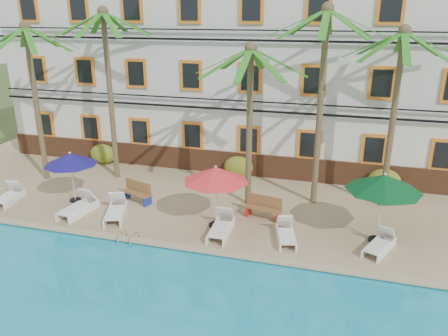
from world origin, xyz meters
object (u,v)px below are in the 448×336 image
(umbrella_red, at_px, (216,175))
(lounger_e, at_px, (286,233))
(lounger_b, at_px, (79,207))
(bench_right, at_px, (264,207))
(palm_a, at_px, (33,80))
(palm_e, at_px, (396,94))
(palm_b, at_px, (108,72))
(pool_ladder, at_px, (129,241))
(palm_c, at_px, (250,102))
(lounger_d, at_px, (221,226))
(lounger_f, at_px, (380,244))
(umbrella_blue, at_px, (70,159))
(palm_d, at_px, (322,81))
(lounger_a, at_px, (9,196))
(lounger_c, at_px, (116,210))
(bench_left, at_px, (138,192))
(umbrella_green, at_px, (384,183))

(umbrella_red, height_order, lounger_e, umbrella_red)
(lounger_b, xyz_separation_m, bench_right, (7.56, 1.71, 0.17))
(palm_a, distance_m, bench_right, 12.39)
(palm_e, height_order, lounger_b, palm_e)
(palm_b, bearing_deg, pool_ladder, -57.91)
(palm_b, relative_size, lounger_e, 4.52)
(palm_a, xyz_separation_m, palm_c, (10.52, -0.24, -0.41))
(lounger_d, distance_m, bench_right, 2.22)
(umbrella_red, bearing_deg, lounger_f, -2.21)
(palm_c, distance_m, umbrella_blue, 8.15)
(palm_b, relative_size, lounger_f, 4.57)
(pool_ladder, bearing_deg, palm_d, 41.21)
(lounger_a, bearing_deg, lounger_c, -1.22)
(palm_a, distance_m, palm_c, 10.53)
(palm_e, bearing_deg, lounger_d, -143.87)
(palm_c, relative_size, umbrella_blue, 3.00)
(lounger_f, relative_size, pool_ladder, 2.43)
(palm_a, xyz_separation_m, umbrella_red, (9.79, -2.67, -2.77))
(palm_a, xyz_separation_m, lounger_a, (0.23, -2.91, -4.67))
(palm_c, distance_m, lounger_f, 7.38)
(lounger_e, xyz_separation_m, lounger_f, (3.31, 0.13, -0.00))
(lounger_c, height_order, bench_left, lounger_c)
(lounger_f, bearing_deg, umbrella_blue, 176.19)
(umbrella_green, relative_size, bench_right, 1.73)
(palm_e, xyz_separation_m, lounger_e, (-3.61, -4.25, -4.64))
(lounger_c, height_order, lounger_d, lounger_c)
(palm_d, height_order, umbrella_red, palm_d)
(bench_left, bearing_deg, palm_c, 13.22)
(palm_d, bearing_deg, lounger_b, -157.59)
(lounger_c, bearing_deg, lounger_e, -0.13)
(palm_d, distance_m, lounger_d, 7.15)
(lounger_b, height_order, pool_ladder, lounger_b)
(umbrella_green, height_order, bench_right, umbrella_green)
(umbrella_green, relative_size, lounger_e, 1.47)
(umbrella_blue, distance_m, umbrella_green, 12.86)
(lounger_b, xyz_separation_m, lounger_e, (8.69, 0.09, -0.03))
(palm_c, relative_size, lounger_b, 3.42)
(lounger_b, bearing_deg, palm_c, 23.65)
(umbrella_green, bearing_deg, palm_c, 159.69)
(umbrella_green, distance_m, lounger_a, 15.78)
(palm_b, distance_m, palm_e, 12.92)
(palm_e, bearing_deg, lounger_f, -94.08)
(lounger_b, height_order, lounger_c, lounger_c)
(lounger_a, distance_m, bench_left, 5.75)
(umbrella_blue, bearing_deg, lounger_f, -3.81)
(palm_b, height_order, palm_c, palm_b)
(palm_a, height_order, lounger_d, palm_a)
(lounger_a, bearing_deg, bench_right, 7.57)
(lounger_d, height_order, pool_ladder, lounger_d)
(umbrella_blue, bearing_deg, umbrella_red, -5.24)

